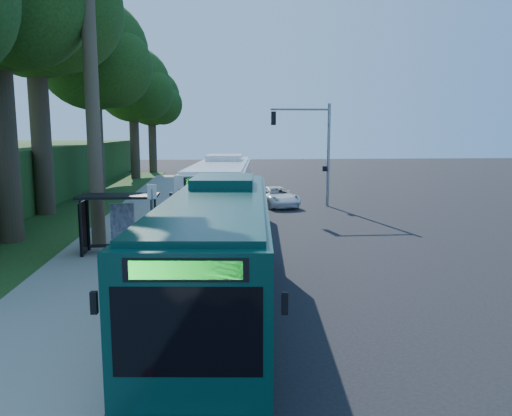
{
  "coord_description": "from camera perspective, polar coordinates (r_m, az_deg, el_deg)",
  "views": [
    {
      "loc": [
        -3.17,
        -23.67,
        5.1
      ],
      "look_at": [
        -0.98,
        1.0,
        1.31
      ],
      "focal_mm": 35.0,
      "sensor_mm": 36.0,
      "label": 1
    }
  ],
  "objects": [
    {
      "name": "ground",
      "position": [
        24.42,
        2.49,
        -3.37
      ],
      "size": [
        140.0,
        140.0,
        0.0
      ],
      "primitive_type": "plane",
      "color": "black",
      "rests_on": "ground"
    },
    {
      "name": "sidewalk",
      "position": [
        24.56,
        -14.68,
        -3.44
      ],
      "size": [
        4.5,
        70.0,
        0.12
      ],
      "primitive_type": "cube",
      "color": "gray",
      "rests_on": "ground"
    },
    {
      "name": "red_curb",
      "position": [
        20.39,
        -10.12,
        -5.74
      ],
      "size": [
        0.25,
        30.0,
        0.13
      ],
      "primitive_type": "cube",
      "color": "maroon",
      "rests_on": "ground"
    },
    {
      "name": "grass_verge",
      "position": [
        30.74,
        -23.66,
        -1.54
      ],
      "size": [
        8.0,
        70.0,
        0.06
      ],
      "primitive_type": "cube",
      "color": "#234719",
      "rests_on": "ground"
    },
    {
      "name": "bus_shelter",
      "position": [
        21.47,
        -15.99,
        -0.47
      ],
      "size": [
        3.2,
        1.51,
        2.55
      ],
      "color": "black",
      "rests_on": "ground"
    },
    {
      "name": "stop_sign_pole",
      "position": [
        19.05,
        -11.74,
        -0.61
      ],
      "size": [
        0.35,
        0.06,
        3.17
      ],
      "color": "gray",
      "rests_on": "ground"
    },
    {
      "name": "traffic_signal_pole",
      "position": [
        34.39,
        6.64,
        7.51
      ],
      "size": [
        4.1,
        0.3,
        7.0
      ],
      "color": "gray",
      "rests_on": "ground"
    },
    {
      "name": "tree_1",
      "position": [
        34.12,
        -24.0,
        20.9
      ],
      "size": [
        10.5,
        10.0,
        18.26
      ],
      "color": "#382B1E",
      "rests_on": "ground"
    },
    {
      "name": "tree_2",
      "position": [
        40.96,
        -18.03,
        15.82
      ],
      "size": [
        8.82,
        8.4,
        15.12
      ],
      "color": "#382B1E",
      "rests_on": "ground"
    },
    {
      "name": "tree_3",
      "position": [
        49.33,
        -18.32,
        16.29
      ],
      "size": [
        10.08,
        9.6,
        17.28
      ],
      "color": "#382B1E",
      "rests_on": "ground"
    },
    {
      "name": "tree_4",
      "position": [
        56.45,
        -13.81,
        13.15
      ],
      "size": [
        8.4,
        8.0,
        14.14
      ],
      "color": "#382B1E",
      "rests_on": "ground"
    },
    {
      "name": "tree_5",
      "position": [
        64.19,
        -11.81,
        11.97
      ],
      "size": [
        7.35,
        7.0,
        12.86
      ],
      "color": "#382B1E",
      "rests_on": "ground"
    },
    {
      "name": "white_bus",
      "position": [
        26.22,
        -3.9,
        1.6
      ],
      "size": [
        4.02,
        13.08,
        3.84
      ],
      "rotation": [
        0.0,
        0.0,
        -0.1
      ],
      "color": "white",
      "rests_on": "ground"
    },
    {
      "name": "teal_bus",
      "position": [
        14.0,
        -4.23,
        -4.9
      ],
      "size": [
        3.81,
        12.68,
        3.72
      ],
      "rotation": [
        0.0,
        0.0,
        -0.09
      ],
      "color": "#09332D",
      "rests_on": "ground"
    },
    {
      "name": "pickup",
      "position": [
        34.61,
        2.28,
        1.32
      ],
      "size": [
        3.34,
        5.17,
        1.32
      ],
      "primitive_type": "imported",
      "rotation": [
        0.0,
        0.0,
        0.26
      ],
      "color": "white",
      "rests_on": "ground"
    }
  ]
}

